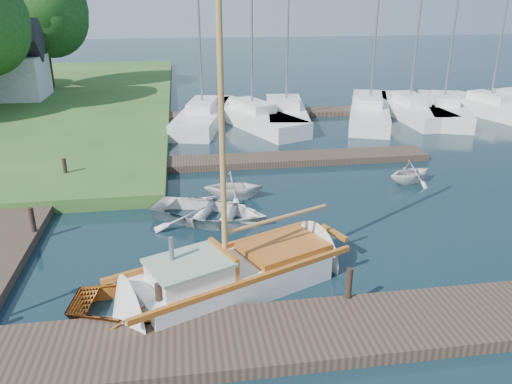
{
  "coord_description": "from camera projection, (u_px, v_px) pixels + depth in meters",
  "views": [
    {
      "loc": [
        -2.27,
        -14.89,
        7.15
      ],
      "look_at": [
        0.0,
        0.0,
        1.2
      ],
      "focal_mm": 35.0,
      "sensor_mm": 36.0,
      "label": 1
    }
  ],
  "objects": [
    {
      "name": "mooring_post_5",
      "position": [
        65.0,
        168.0,
        20.0
      ],
      "size": [
        0.16,
        0.16,
        0.8
      ],
      "primitive_type": "cylinder",
      "color": "black",
      "rests_on": "left_dock"
    },
    {
      "name": "house_c",
      "position": [
        4.0,
        67.0,
        33.95
      ],
      "size": [
        5.25,
        4.0,
        5.28
      ],
      "color": "beige",
      "rests_on": "shore"
    },
    {
      "name": "tree_7",
      "position": [
        41.0,
        9.0,
        36.63
      ],
      "size": [
        6.83,
        6.83,
        9.38
      ],
      "color": "#332114",
      "rests_on": "shore"
    },
    {
      "name": "tender_a",
      "position": [
        209.0,
        209.0,
        16.84
      ],
      "size": [
        4.87,
        4.32,
        0.83
      ],
      "primitive_type": "imported",
      "rotation": [
        0.0,
        0.0,
        1.13
      ],
      "color": "beige",
      "rests_on": "ground"
    },
    {
      "name": "tender_d",
      "position": [
        411.0,
        170.0,
        20.26
      ],
      "size": [
        2.51,
        2.33,
        1.08
      ],
      "primitive_type": "imported",
      "rotation": [
        0.0,
        0.0,
        1.89
      ],
      "color": "beige",
      "rests_on": "ground"
    },
    {
      "name": "marina_boat_4",
      "position": [
        409.0,
        108.0,
        31.37
      ],
      "size": [
        2.34,
        8.46,
        11.6
      ],
      "rotation": [
        0.0,
        0.0,
        1.59
      ],
      "color": "beige",
      "rests_on": "ground"
    },
    {
      "name": "mooring_post_1",
      "position": [
        159.0,
        299.0,
        11.36
      ],
      "size": [
        0.16,
        0.16,
        0.8
      ],
      "primitive_type": "cylinder",
      "color": "black",
      "rests_on": "near_dock"
    },
    {
      "name": "marina_boat_2",
      "position": [
        286.0,
        112.0,
        30.23
      ],
      "size": [
        3.39,
        8.46,
        11.07
      ],
      "rotation": [
        0.0,
        0.0,
        1.42
      ],
      "color": "beige",
      "rests_on": "ground"
    },
    {
      "name": "near_dock",
      "position": [
        297.0,
        334.0,
        11.06
      ],
      "size": [
        18.0,
        2.2,
        0.3
      ],
      "primitive_type": "cube",
      "color": "#31291F",
      "rests_on": "ground"
    },
    {
      "name": "pontoon",
      "position": [
        370.0,
        110.0,
        32.7
      ],
      "size": [
        30.0,
        1.6,
        0.3
      ],
      "primitive_type": "cube",
      "color": "#31291F",
      "rests_on": "ground"
    },
    {
      "name": "marina_boat_6",
      "position": [
        489.0,
        106.0,
        31.79
      ],
      "size": [
        4.28,
        7.92,
        9.51
      ],
      "rotation": [
        0.0,
        0.0,
        1.86
      ],
      "color": "beige",
      "rests_on": "ground"
    },
    {
      "name": "dinghy",
      "position": [
        155.0,
        299.0,
        11.88
      ],
      "size": [
        4.29,
        3.34,
        0.82
      ],
      "primitive_type": "imported",
      "rotation": [
        0.0,
        0.0,
        1.43
      ],
      "color": "#8D5115",
      "rests_on": "ground"
    },
    {
      "name": "marina_boat_3",
      "position": [
        369.0,
        109.0,
        31.05
      ],
      "size": [
        5.56,
        10.15,
        12.4
      ],
      "rotation": [
        0.0,
        0.0,
        1.21
      ],
      "color": "beige",
      "rests_on": "ground"
    },
    {
      "name": "far_dock",
      "position": [
        278.0,
        159.0,
        22.84
      ],
      "size": [
        14.0,
        1.6,
        0.3
      ],
      "primitive_type": "cube",
      "color": "#31291F",
      "rests_on": "ground"
    },
    {
      "name": "sailboat",
      "position": [
        238.0,
        276.0,
        12.99
      ],
      "size": [
        7.33,
        4.68,
        9.83
      ],
      "rotation": [
        0.0,
        0.0,
        0.42
      ],
      "color": "beige",
      "rests_on": "ground"
    },
    {
      "name": "left_dock",
      "position": [
        20.0,
        212.0,
        17.3
      ],
      "size": [
        2.2,
        18.0,
        0.3
      ],
      "primitive_type": "cube",
      "color": "#31291F",
      "rests_on": "ground"
    },
    {
      "name": "mooring_post_4",
      "position": [
        32.0,
        220.0,
        15.4
      ],
      "size": [
        0.16,
        0.16,
        0.8
      ],
      "primitive_type": "cylinder",
      "color": "black",
      "rests_on": "left_dock"
    },
    {
      "name": "marina_boat_1",
      "position": [
        252.0,
        115.0,
        29.41
      ],
      "size": [
        5.46,
        9.11,
        9.3
      ],
      "rotation": [
        0.0,
        0.0,
        1.96
      ],
      "color": "beige",
      "rests_on": "ground"
    },
    {
      "name": "marina_boat_0",
      "position": [
        203.0,
        115.0,
        29.62
      ],
      "size": [
        4.1,
        8.91,
        9.89
      ],
      "rotation": [
        0.0,
        0.0,
        1.34
      ],
      "color": "beige",
      "rests_on": "ground"
    },
    {
      "name": "tender_b",
      "position": [
        233.0,
        184.0,
        18.63
      ],
      "size": [
        2.4,
        2.13,
        1.16
      ],
      "primitive_type": "imported",
      "rotation": [
        0.0,
        0.0,
        1.46
      ],
      "color": "beige",
      "rests_on": "ground"
    },
    {
      "name": "mooring_post_2",
      "position": [
        349.0,
        283.0,
        11.99
      ],
      "size": [
        0.16,
        0.16,
        0.8
      ],
      "primitive_type": "cylinder",
      "color": "black",
      "rests_on": "near_dock"
    },
    {
      "name": "marina_boat_5",
      "position": [
        443.0,
        108.0,
        31.39
      ],
      "size": [
        5.08,
        9.03,
        11.42
      ],
      "rotation": [
        0.0,
        0.0,
        1.22
      ],
      "color": "beige",
      "rests_on": "ground"
    },
    {
      "name": "ground",
      "position": [
        256.0,
        225.0,
        16.64
      ],
      "size": [
        160.0,
        160.0,
        0.0
      ],
      "primitive_type": "plane",
      "color": "black",
      "rests_on": "ground"
    }
  ]
}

